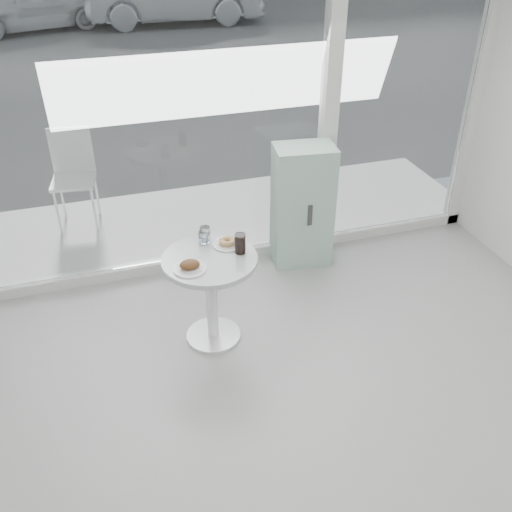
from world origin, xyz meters
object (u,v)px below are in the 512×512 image
object	(u,v)px
mint_cabinet	(302,206)
plate_fritter	(190,266)
main_table	(211,282)
water_tumbler_a	(205,236)
patio_chair	(73,171)
cola_glass	(240,244)
plate_donut	(227,243)
water_tumbler_b	(203,238)
car_white	(26,4)

from	to	relation	value
mint_cabinet	plate_fritter	world-z (taller)	mint_cabinet
main_table	water_tumbler_a	bearing A→B (deg)	84.01
plate_fritter	patio_chair	bearing A→B (deg)	107.53
patio_chair	cola_glass	xyz separation A→B (m)	(1.15, -2.25, 0.23)
plate_donut	water_tumbler_a	bearing A→B (deg)	148.43
plate_donut	plate_fritter	bearing A→B (deg)	-144.96
mint_cabinet	water_tumbler_a	size ratio (longest dim) A/B	8.80
plate_donut	water_tumbler_a	world-z (taller)	water_tumbler_a
main_table	water_tumbler_b	world-z (taller)	water_tumbler_b
mint_cabinet	patio_chair	world-z (taller)	mint_cabinet
main_table	patio_chair	bearing A→B (deg)	112.01
water_tumbler_a	patio_chair	bearing A→B (deg)	114.75
water_tumbler_b	cola_glass	xyz separation A→B (m)	(0.24, -0.21, 0.03)
plate_donut	cola_glass	size ratio (longest dim) A/B	1.44
mint_cabinet	water_tumbler_b	xyz separation A→B (m)	(-1.09, -0.67, 0.23)
plate_donut	water_tumbler_b	size ratio (longest dim) A/B	2.15
plate_fritter	plate_donut	xyz separation A→B (m)	(0.34, 0.24, -0.01)
plate_donut	cola_glass	xyz separation A→B (m)	(0.06, -0.13, 0.06)
mint_cabinet	plate_fritter	distance (m)	1.61
patio_chair	plate_fritter	xyz separation A→B (m)	(0.75, -2.36, 0.18)
mint_cabinet	plate_donut	size ratio (longest dim) A/B	5.14
plate_fritter	cola_glass	size ratio (longest dim) A/B	1.54
patio_chair	plate_fritter	distance (m)	2.48
mint_cabinet	plate_fritter	bearing A→B (deg)	-134.57
plate_fritter	car_white	bearing A→B (deg)	96.32
mint_cabinet	cola_glass	world-z (taller)	mint_cabinet
mint_cabinet	plate_donut	bearing A→B (deg)	-133.52
car_white	plate_fritter	xyz separation A→B (m)	(1.44, -13.05, 0.14)
patio_chair	plate_donut	size ratio (longest dim) A/B	4.36
plate_donut	water_tumbler_b	xyz separation A→B (m)	(-0.17, 0.08, 0.03)
patio_chair	plate_fritter	size ratio (longest dim) A/B	4.07
mint_cabinet	car_white	distance (m)	12.36
main_table	plate_donut	bearing A→B (deg)	37.42
cola_glass	plate_donut	bearing A→B (deg)	115.83
water_tumbler_b	cola_glass	size ratio (longest dim) A/B	0.67
patio_chair	water_tumbler_b	xyz separation A→B (m)	(0.91, -2.04, 0.20)
mint_cabinet	water_tumbler_a	xyz separation A→B (m)	(-1.07, -0.65, 0.24)
cola_glass	plate_fritter	bearing A→B (deg)	-165.39
plate_fritter	plate_donut	distance (m)	0.42
mint_cabinet	patio_chair	size ratio (longest dim) A/B	1.18
car_white	water_tumbler_b	distance (m)	12.83
plate_donut	water_tumbler_a	distance (m)	0.18
mint_cabinet	water_tumbler_a	world-z (taller)	mint_cabinet
mint_cabinet	car_white	size ratio (longest dim) A/B	0.30
patio_chair	main_table	bearing A→B (deg)	-59.61
water_tumbler_b	water_tumbler_a	bearing A→B (deg)	31.38
main_table	plate_fritter	world-z (taller)	plate_fritter
patio_chair	cola_glass	distance (m)	2.54
car_white	water_tumbler_b	size ratio (longest dim) A/B	36.19
main_table	plate_fritter	size ratio (longest dim) A/B	3.14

